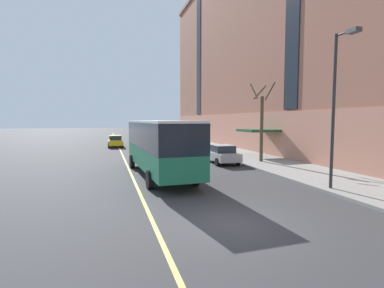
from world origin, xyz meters
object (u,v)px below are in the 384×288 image
(street_tree_far_uptown, at_px, (262,123))
(parked_car_silver_0, at_px, (222,154))
(taxi_cab, at_px, (115,141))
(city_bus, at_px, (159,144))
(parked_car_red_3, at_px, (179,141))
(street_lamp, at_px, (337,96))

(street_tree_far_uptown, bearing_deg, parked_car_silver_0, 169.17)
(parked_car_silver_0, relative_size, street_tree_far_uptown, 0.67)
(parked_car_silver_0, height_order, taxi_cab, same)
(city_bus, relative_size, parked_car_silver_0, 2.58)
(taxi_cab, xyz_separation_m, street_tree_far_uptown, (11.36, -18.57, 2.60))
(city_bus, relative_size, parked_car_red_3, 2.35)
(parked_car_silver_0, height_order, parked_car_red_3, same)
(parked_car_red_3, xyz_separation_m, taxi_cab, (-8.09, 2.34, -0.00))
(city_bus, height_order, parked_car_silver_0, city_bus)
(parked_car_silver_0, bearing_deg, city_bus, -144.80)
(parked_car_red_3, bearing_deg, taxi_cab, 163.87)
(city_bus, bearing_deg, parked_car_silver_0, 35.20)
(street_lamp, bearing_deg, parked_car_silver_0, 99.43)
(street_tree_far_uptown, bearing_deg, city_bus, -158.81)
(parked_car_red_3, bearing_deg, parked_car_silver_0, -90.01)
(city_bus, height_order, street_tree_far_uptown, street_tree_far_uptown)
(parked_car_silver_0, xyz_separation_m, street_lamp, (1.78, -10.75, 4.01))
(street_tree_far_uptown, bearing_deg, parked_car_red_3, 101.38)
(taxi_cab, distance_m, street_tree_far_uptown, 21.93)
(parked_car_silver_0, bearing_deg, taxi_cab, 114.26)
(taxi_cab, xyz_separation_m, street_lamp, (9.87, -28.69, 4.01))
(city_bus, relative_size, taxi_cab, 2.38)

